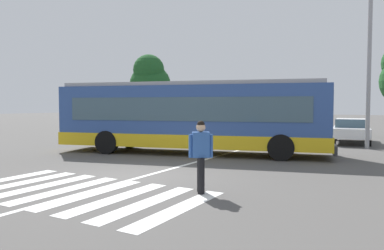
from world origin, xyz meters
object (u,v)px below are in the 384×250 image
(pedestrian_crossing_street, at_px, (201,152))
(parked_car_red, at_px, (257,126))
(parked_car_charcoal, at_px, (298,128))
(background_tree_left, at_px, (150,81))
(parked_car_white, at_px, (351,129))
(twin_arm_street_lamp, at_px, (370,30))
(city_transit_bus, at_px, (191,117))
(parked_car_blue, at_px, (218,125))
(parked_car_teal, at_px, (181,124))

(pedestrian_crossing_street, distance_m, parked_car_red, 14.92)
(parked_car_charcoal, bearing_deg, background_tree_left, 165.72)
(parked_car_white, height_order, twin_arm_street_lamp, twin_arm_street_lamp)
(city_transit_bus, bearing_deg, pedestrian_crossing_street, -58.20)
(city_transit_bus, xyz_separation_m, twin_arm_street_lamp, (6.50, 5.63, 4.05))
(parked_car_blue, relative_size, parked_car_white, 0.99)
(parked_car_blue, distance_m, parked_car_white, 8.16)
(parked_car_teal, height_order, parked_car_blue, same)
(parked_car_blue, bearing_deg, parked_car_charcoal, -1.67)
(background_tree_left, bearing_deg, parked_car_red, -16.46)
(pedestrian_crossing_street, height_order, twin_arm_street_lamp, twin_arm_street_lamp)
(pedestrian_crossing_street, xyz_separation_m, parked_car_charcoal, (-1.17, 14.17, -0.20))
(parked_car_blue, bearing_deg, parked_car_teal, -176.69)
(city_transit_bus, bearing_deg, twin_arm_street_lamp, 40.90)
(parked_car_teal, bearing_deg, city_transit_bus, -55.74)
(city_transit_bus, distance_m, parked_car_blue, 8.62)
(city_transit_bus, xyz_separation_m, pedestrian_crossing_street, (3.82, -6.17, -0.62))
(parked_car_teal, bearing_deg, parked_car_blue, 3.31)
(parked_car_red, bearing_deg, city_transit_bus, -89.98)
(parked_car_white, bearing_deg, city_transit_bus, -123.98)
(pedestrian_crossing_street, distance_m, parked_car_teal, 16.93)
(parked_car_charcoal, xyz_separation_m, background_tree_left, (-13.19, 3.36, 3.38))
(parked_car_charcoal, distance_m, twin_arm_street_lamp, 6.65)
(city_transit_bus, relative_size, parked_car_blue, 2.55)
(background_tree_left, bearing_deg, parked_car_blue, -22.12)
(background_tree_left, bearing_deg, city_transit_bus, -47.15)
(parked_car_teal, bearing_deg, parked_car_white, 0.86)
(city_transit_bus, height_order, pedestrian_crossing_street, city_transit_bus)
(pedestrian_crossing_street, bearing_deg, twin_arm_street_lamp, 77.22)
(parked_car_teal, distance_m, background_tree_left, 6.98)
(parked_car_white, bearing_deg, parked_car_teal, -179.14)
(twin_arm_street_lamp, bearing_deg, pedestrian_crossing_street, -102.78)
(parked_car_blue, relative_size, twin_arm_street_lamp, 0.51)
(parked_car_teal, xyz_separation_m, parked_car_blue, (2.79, 0.16, 0.00))
(pedestrian_crossing_street, distance_m, parked_car_charcoal, 14.22)
(city_transit_bus, height_order, parked_car_red, city_transit_bus)
(parked_car_teal, bearing_deg, parked_car_red, 2.65)
(parked_car_blue, relative_size, background_tree_left, 0.74)
(parked_car_teal, height_order, parked_car_charcoal, same)
(parked_car_charcoal, height_order, background_tree_left, background_tree_left)
(parked_car_teal, relative_size, twin_arm_street_lamp, 0.51)
(parked_car_blue, relative_size, parked_car_red, 1.00)
(parked_car_teal, height_order, twin_arm_street_lamp, twin_arm_street_lamp)
(parked_car_teal, xyz_separation_m, background_tree_left, (-5.09, 3.36, 3.38))
(pedestrian_crossing_street, bearing_deg, parked_car_teal, 123.20)
(parked_car_teal, bearing_deg, twin_arm_street_lamp, -11.21)
(parked_car_blue, bearing_deg, parked_car_red, 1.94)
(pedestrian_crossing_street, bearing_deg, parked_car_white, 83.32)
(parked_car_teal, height_order, parked_car_red, same)
(twin_arm_street_lamp, height_order, background_tree_left, twin_arm_street_lamp)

